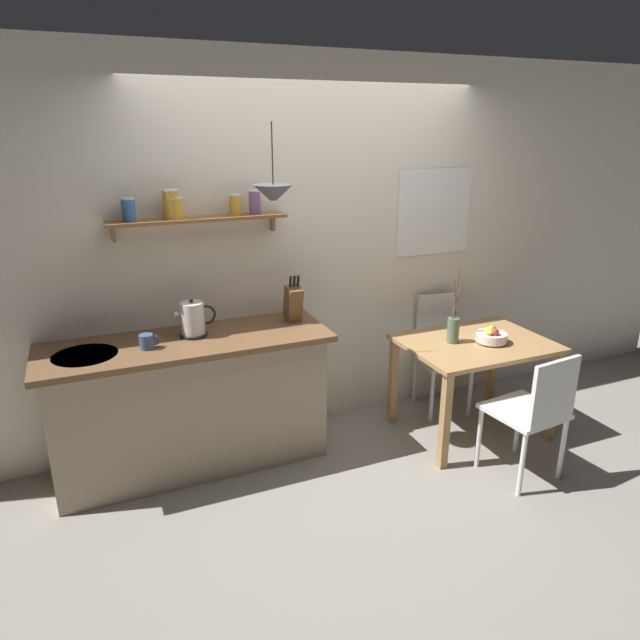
% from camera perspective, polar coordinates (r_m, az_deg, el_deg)
% --- Properties ---
extents(ground_plane, '(14.00, 14.00, 0.00)m').
position_cam_1_polar(ground_plane, '(4.15, 2.69, -13.40)').
color(ground_plane, gray).
extents(back_wall, '(6.80, 0.11, 2.70)m').
position_cam_1_polar(back_wall, '(4.27, 1.67, 7.22)').
color(back_wall, silver).
rests_on(back_wall, ground_plane).
extents(kitchen_counter, '(1.83, 0.63, 0.92)m').
position_cam_1_polar(kitchen_counter, '(3.92, -12.75, -8.06)').
color(kitchen_counter, tan).
rests_on(kitchen_counter, ground_plane).
extents(wall_shelf, '(1.13, 0.20, 0.31)m').
position_cam_1_polar(wall_shelf, '(3.74, -12.63, 10.53)').
color(wall_shelf, brown).
extents(dining_table, '(1.04, 0.79, 0.73)m').
position_cam_1_polar(dining_table, '(4.33, 15.19, -3.38)').
color(dining_table, tan).
rests_on(dining_table, ground_plane).
extents(dining_chair_near, '(0.48, 0.48, 0.89)m').
position_cam_1_polar(dining_chair_near, '(3.90, 20.68, -8.38)').
color(dining_chair_near, white).
rests_on(dining_chair_near, ground_plane).
extents(dining_chair_far, '(0.45, 0.46, 0.93)m').
position_cam_1_polar(dining_chair_far, '(4.72, 11.93, -2.76)').
color(dining_chair_far, silver).
rests_on(dining_chair_far, ground_plane).
extents(fruit_bowl, '(0.22, 0.22, 0.12)m').
position_cam_1_polar(fruit_bowl, '(4.27, 16.78, -1.55)').
color(fruit_bowl, silver).
rests_on(fruit_bowl, dining_table).
extents(twig_vase, '(0.09, 0.09, 0.56)m').
position_cam_1_polar(twig_vase, '(4.19, 13.19, -0.88)').
color(twig_vase, '#567056').
rests_on(twig_vase, dining_table).
extents(electric_kettle, '(0.27, 0.18, 0.25)m').
position_cam_1_polar(electric_kettle, '(3.74, -12.57, 0.06)').
color(electric_kettle, black).
rests_on(electric_kettle, kitchen_counter).
extents(knife_block, '(0.10, 0.16, 0.33)m').
position_cam_1_polar(knife_block, '(3.93, -2.70, 1.72)').
color(knife_block, brown).
rests_on(knife_block, kitchen_counter).
extents(coffee_mug_by_sink, '(0.12, 0.08, 0.09)m').
position_cam_1_polar(coffee_mug_by_sink, '(3.62, -16.94, -2.08)').
color(coffee_mug_by_sink, '#3D5B89').
rests_on(coffee_mug_by_sink, kitchen_counter).
extents(pendant_lamp, '(0.24, 0.24, 0.47)m').
position_cam_1_polar(pendant_lamp, '(3.53, -4.70, 12.46)').
color(pendant_lamp, black).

